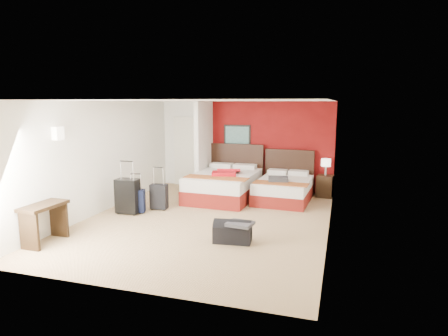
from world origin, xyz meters
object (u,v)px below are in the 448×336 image
at_px(red_suitcase_open, 227,172).
at_px(desk, 45,224).
at_px(duffel_bag, 233,233).
at_px(suitcase_navy, 137,202).
at_px(suitcase_charcoal, 159,198).
at_px(table_lamp, 326,167).
at_px(bed_left, 224,186).
at_px(bed_right, 284,190).
at_px(nightstand, 325,186).
at_px(suitcase_black, 128,197).

xyz_separation_m(red_suitcase_open, desk, (-2.17, -3.93, -0.36)).
bearing_deg(duffel_bag, desk, -168.43).
bearing_deg(red_suitcase_open, suitcase_navy, -145.81).
bearing_deg(red_suitcase_open, duffel_bag, -85.51).
height_order(suitcase_navy, desk, desk).
bearing_deg(suitcase_charcoal, table_lamp, 27.30).
bearing_deg(table_lamp, suitcase_navy, -144.47).
xyz_separation_m(table_lamp, suitcase_charcoal, (-3.63, -2.42, -0.51)).
bearing_deg(bed_left, suitcase_charcoal, -125.54).
distance_m(bed_right, desk, 5.56).
height_order(bed_left, table_lamp, table_lamp).
height_order(table_lamp, desk, table_lamp).
bearing_deg(table_lamp, bed_left, -158.98).
bearing_deg(suitcase_navy, table_lamp, 18.99).
bearing_deg(red_suitcase_open, table_lamp, 9.59).
bearing_deg(nightstand, desk, -126.24).
relative_size(table_lamp, suitcase_navy, 0.87).
height_order(suitcase_charcoal, suitcase_navy, suitcase_charcoal).
distance_m(nightstand, duffel_bag, 4.22).
distance_m(bed_left, suitcase_charcoal, 1.85).
bearing_deg(duffel_bag, bed_right, 76.07).
relative_size(table_lamp, suitcase_charcoal, 0.78).
bearing_deg(nightstand, suitcase_navy, -138.20).
height_order(red_suitcase_open, suitcase_charcoal, red_suitcase_open).
bearing_deg(suitcase_black, suitcase_navy, 27.56).
bearing_deg(suitcase_charcoal, suitcase_navy, -136.04).
height_order(bed_left, nightstand, bed_left).
height_order(bed_right, table_lamp, table_lamp).
relative_size(bed_right, nightstand, 3.19).
height_order(table_lamp, suitcase_black, table_lamp).
xyz_separation_m(suitcase_black, suitcase_navy, (0.16, 0.09, -0.13)).
height_order(duffel_bag, desk, desk).
relative_size(table_lamp, desk, 0.52).
height_order(red_suitcase_open, suitcase_black, same).
relative_size(nightstand, duffel_bag, 0.86).
distance_m(bed_left, duffel_bag, 3.21).
relative_size(bed_left, suitcase_navy, 4.33).
height_order(nightstand, suitcase_navy, nightstand).
relative_size(red_suitcase_open, desk, 0.96).
height_order(table_lamp, duffel_bag, table_lamp).
relative_size(nightstand, table_lamp, 1.30).
xyz_separation_m(bed_right, suitcase_navy, (-3.00, -2.09, -0.02)).
bearing_deg(duffel_bag, suitcase_navy, 149.94).
height_order(table_lamp, suitcase_navy, table_lamp).
height_order(suitcase_charcoal, desk, desk).
distance_m(nightstand, suitcase_black, 5.07).
bearing_deg(suitcase_navy, suitcase_charcoal, 33.82).
distance_m(bed_left, suitcase_black, 2.56).
distance_m(red_suitcase_open, suitcase_charcoal, 1.88).
xyz_separation_m(table_lamp, duffel_bag, (-1.41, -3.97, -0.62)).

